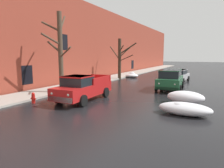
% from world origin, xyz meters
% --- Properties ---
extents(left_sidewalk_slab, '(3.01, 80.00, 0.14)m').
position_xyz_m(left_sidewalk_slab, '(-6.26, 18.00, 0.07)').
color(left_sidewalk_slab, '#A8A399').
rests_on(left_sidewalk_slab, ground).
extents(brick_townhouse_facade, '(0.63, 80.00, 9.41)m').
position_xyz_m(brick_townhouse_facade, '(-8.27, 18.00, 4.70)').
color(brick_townhouse_facade, brown).
rests_on(brick_townhouse_facade, ground).
extents(snow_bank_near_corner_left, '(1.78, 1.33, 0.76)m').
position_xyz_m(snow_bank_near_corner_left, '(-4.08, 22.92, 0.31)').
color(snow_bank_near_corner_left, white).
rests_on(snow_bank_near_corner_left, ground).
extents(snow_bank_along_left_kerb, '(2.69, 1.30, 0.68)m').
position_xyz_m(snow_bank_along_left_kerb, '(4.91, 7.58, 0.33)').
color(snow_bank_along_left_kerb, white).
rests_on(snow_bank_along_left_kerb, ground).
extents(snow_bank_mid_block_left, '(1.72, 1.43, 0.66)m').
position_xyz_m(snow_bank_mid_block_left, '(-4.10, 9.34, 0.31)').
color(snow_bank_mid_block_left, white).
rests_on(snow_bank_mid_block_left, ground).
extents(snow_bank_near_corner_right, '(2.30, 1.26, 0.82)m').
position_xyz_m(snow_bank_near_corner_right, '(4.66, 10.24, 0.39)').
color(snow_bank_near_corner_right, white).
rests_on(snow_bank_near_corner_right, ground).
extents(bare_tree_second_along_sidewalk, '(3.22, 2.98, 6.44)m').
position_xyz_m(bare_tree_second_along_sidewalk, '(-4.86, 9.30, 3.46)').
color(bare_tree_second_along_sidewalk, '#4C3D2D').
rests_on(bare_tree_second_along_sidewalk, ground).
extents(bare_tree_mid_block, '(3.68, 2.15, 5.17)m').
position_xyz_m(bare_tree_mid_block, '(-4.72, 20.36, 2.76)').
color(bare_tree_mid_block, '#382B1E').
rests_on(bare_tree_mid_block, ground).
extents(pickup_truck_red_approaching_near_lane, '(2.24, 5.18, 1.76)m').
position_xyz_m(pickup_truck_red_approaching_near_lane, '(-1.73, 7.94, 0.88)').
color(pickup_truck_red_approaching_near_lane, red).
rests_on(pickup_truck_red_approaching_near_lane, ground).
extents(suv_green_parked_kerbside_close, '(2.36, 4.58, 1.82)m').
position_xyz_m(suv_green_parked_kerbside_close, '(2.70, 15.07, 0.99)').
color(suv_green_parked_kerbside_close, '#1E5633').
rests_on(suv_green_parked_kerbside_close, ground).
extents(sedan_silver_parked_kerbside_mid, '(2.28, 4.26, 1.42)m').
position_xyz_m(sedan_silver_parked_kerbside_mid, '(2.38, 21.23, 0.75)').
color(sedan_silver_parked_kerbside_mid, '#B7B7BC').
rests_on(sedan_silver_parked_kerbside_mid, ground).
extents(fire_hydrant, '(0.42, 0.22, 0.71)m').
position_xyz_m(fire_hydrant, '(-4.11, 5.81, 0.36)').
color(fire_hydrant, red).
rests_on(fire_hydrant, ground).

